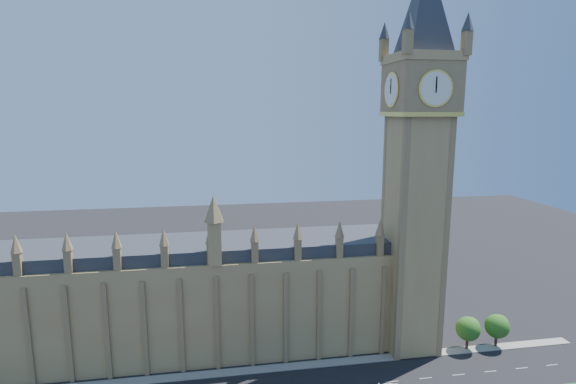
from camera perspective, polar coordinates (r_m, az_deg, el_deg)
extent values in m
cube|color=#9D7C4C|center=(118.13, -16.58, -13.50)|extent=(120.00, 20.00, 25.00)
cube|color=#2D3035|center=(113.33, -16.94, -6.99)|extent=(120.00, 18.00, 3.00)
cube|color=#9D7C4C|center=(114.44, 15.62, -5.45)|extent=(12.00, 12.00, 58.00)
cube|color=olive|center=(110.50, 16.50, 12.32)|extent=(14.00, 14.00, 12.00)
cylinder|color=silver|center=(104.11, 18.26, 12.38)|extent=(7.20, 0.30, 7.20)
cube|color=#9D7C4C|center=(111.02, 16.69, 15.92)|extent=(14.50, 14.50, 2.00)
cube|color=gray|center=(112.28, -3.32, -21.55)|extent=(160.00, 3.00, 0.16)
cylinder|color=#382619|center=(127.32, 21.79, -17.24)|extent=(0.70, 0.70, 4.00)
sphere|color=#225015|center=(125.79, 21.90, -15.82)|extent=(6.00, 6.00, 6.00)
sphere|color=#225015|center=(126.16, 22.17, -15.46)|extent=(4.38, 4.38, 4.38)
cylinder|color=#382619|center=(131.40, 24.90, -16.58)|extent=(0.70, 0.70, 4.00)
sphere|color=#225015|center=(129.91, 25.02, -15.19)|extent=(6.00, 6.00, 6.00)
sphere|color=#225015|center=(130.32, 25.27, -14.84)|extent=(4.38, 4.38, 4.38)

